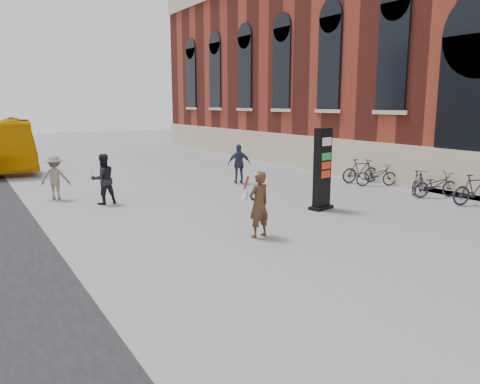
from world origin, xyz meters
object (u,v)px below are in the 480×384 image
pedestrian_b (55,177)px  bike_3 (475,190)px  bike_5 (418,182)px  bike_7 (360,171)px  pedestrian_c (239,164)px  info_pylon (322,169)px  woman (259,204)px  bike_6 (376,175)px  pedestrian_a (103,179)px  bike_4 (435,185)px

pedestrian_b → bike_3: pedestrian_b is taller
bike_3 → bike_5: bearing=16.3°
pedestrian_b → bike_3: size_ratio=0.90×
bike_5 → bike_7: (0.00, 3.10, 0.07)m
pedestrian_c → info_pylon: bearing=106.7°
woman → bike_6: bearing=-163.5°
woman → pedestrian_a: pedestrian_a is taller
bike_5 → bike_4: bearing=157.0°
bike_5 → pedestrian_b: bearing=40.1°
pedestrian_b → bike_5: (12.44, -6.32, -0.35)m
bike_5 → bike_7: size_ratio=0.88×
bike_3 → bike_4: bearing=16.3°
info_pylon → woman: size_ratio=1.53×
woman → pedestrian_b: woman is taller
pedestrian_a → pedestrian_c: bearing=-175.2°
pedestrian_b → pedestrian_c: 7.72m
bike_3 → info_pylon: bearing=81.8°
pedestrian_c → bike_6: (4.73, -3.68, -0.40)m
info_pylon → bike_3: 5.63m
pedestrian_b → bike_7: (12.44, -3.22, -0.28)m
pedestrian_c → bike_4: size_ratio=0.95×
bike_4 → bike_5: (0.00, 0.79, -0.01)m
woman → pedestrian_a: size_ratio=1.00×
bike_3 → bike_6: (0.00, 4.56, -0.07)m
bike_3 → bike_4: size_ratio=0.99×
woman → pedestrian_c: size_ratio=1.02×
pedestrian_c → bike_3: (4.73, -8.24, -0.33)m
bike_4 → bike_5: 0.79m
pedestrian_b → bike_3: (12.44, -8.72, -0.28)m
bike_7 → bike_5: bearing=-165.7°
pedestrian_b → bike_5: pedestrian_b is taller
pedestrian_c → bike_4: 8.16m
pedestrian_a → pedestrian_b: bearing=-59.9°
bike_4 → bike_6: bike_4 is taller
info_pylon → bike_5: (5.07, 0.09, -0.89)m
pedestrian_a → bike_7: pedestrian_a is taller
bike_5 → bike_6: (0.00, 2.16, -0.00)m
pedestrian_b → bike_4: size_ratio=0.89×
info_pylon → woman: (-3.68, -1.71, -0.45)m
bike_6 → bike_7: bearing=24.7°
pedestrian_a → bike_3: 13.14m
info_pylon → bike_4: (5.07, -0.70, -0.88)m
pedestrian_c → bike_4: bearing=145.5°
info_pylon → pedestrian_a: size_ratio=1.52×
woman → bike_4: 8.82m
bike_5 → bike_6: same height
woman → bike_6: (8.75, 3.96, -0.44)m
info_pylon → bike_6: size_ratio=1.51×
pedestrian_b → bike_5: bearing=177.5°
pedestrian_b → pedestrian_c: size_ratio=0.94×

